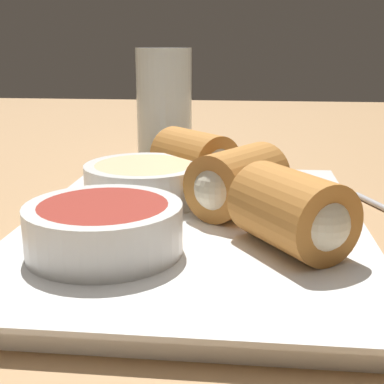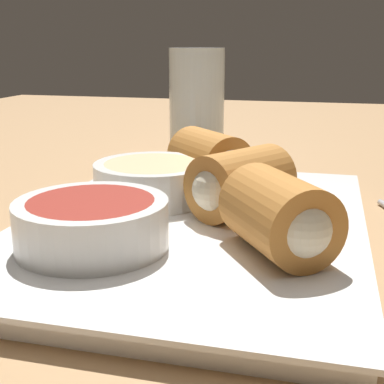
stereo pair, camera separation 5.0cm
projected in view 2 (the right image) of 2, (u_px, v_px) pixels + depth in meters
The scene contains 8 objects.
table_surface at pixel (204, 238), 40.14cm from camera, with size 180.00×140.00×2.00cm.
serving_plate at pixel (192, 228), 37.10cm from camera, with size 31.11×22.79×1.50cm.
roll_front_left at pixel (282, 217), 29.73cm from camera, with size 8.09×7.54×4.63cm.
roll_front_right at pixel (212, 160), 44.31cm from camera, with size 8.02×7.91×4.63cm.
roll_back_left at pixel (237, 184), 36.78cm from camera, with size 8.09×7.49×4.63cm.
dipping_bowl_near at pixel (153, 179), 40.96cm from camera, with size 9.02×9.02×2.85cm.
dipping_bowl_far at pixel (92, 222), 31.27cm from camera, with size 9.02×9.02×2.85cm.
drinking_glass at pixel (197, 105), 60.41cm from camera, with size 6.21×6.21×12.65cm.
Camera 2 is at (-36.78, -8.44, 15.15)cm, focal length 50.00 mm.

